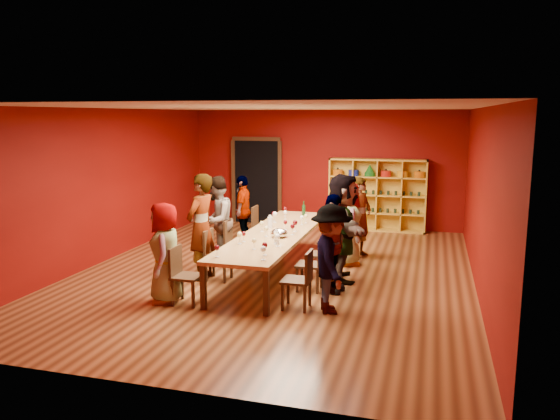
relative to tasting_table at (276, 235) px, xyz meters
The scene contains 45 objects.
room_shell 0.80m from the tasting_table, ahead, with size 7.10×9.10×3.04m.
tasting_table is the anchor object (origin of this frame).
doorway 4.80m from the tasting_table, 112.09° to the left, with size 1.40×0.17×2.30m.
shelving_unit 4.55m from the tasting_table, 72.08° to the left, with size 2.40×0.40×1.80m.
chair_person_left_0 2.21m from the tasting_table, 114.47° to the right, with size 0.42×0.42×0.89m.
person_left_0 2.33m from the tasting_table, 120.72° to the right, with size 0.76×0.42×1.56m, color pink.
chair_person_left_1 1.18m from the tasting_table, 141.55° to the right, with size 0.42×0.42×0.89m.
person_left_1 1.38m from the tasting_table, 147.92° to the right, with size 0.68×0.50×1.87m, color #141638.
chair_person_left_2 0.96m from the tasting_table, 165.51° to the left, with size 0.42×0.42×0.89m.
person_left_2 1.29m from the tasting_table, 169.39° to the left, with size 0.84×0.46×1.72m, color silver.
chair_person_left_4 2.09m from the tasting_table, 115.93° to the left, with size 0.42×0.42×0.89m.
person_left_4 2.28m from the tasting_table, 124.74° to the left, with size 0.92×0.42×1.56m, color #121433.
chair_person_right_0 1.98m from the tasting_table, 62.42° to the right, with size 0.42×0.42×0.89m.
person_right_0 2.20m from the tasting_table, 52.29° to the right, with size 1.04×0.43×1.61m, color black.
chair_person_right_1 1.26m from the tasting_table, 42.80° to the right, with size 0.42×0.42×0.89m.
person_right_1 1.47m from the tasting_table, 35.14° to the right, with size 0.95×0.43×1.62m, color silver.
chair_person_right_2 0.94m from the tasting_table, ahead, with size 0.42×0.42×0.89m.
person_right_2 1.28m from the tasting_table, ahead, with size 1.75×0.50×1.88m, color #47474C.
chair_person_right_3 1.30m from the tasting_table, 44.70° to the left, with size 0.42×0.42×0.89m.
person_right_3 1.50m from the tasting_table, 37.01° to the left, with size 0.78×0.43×1.60m, color #D28D8D.
chair_person_right_4 1.85m from the tasting_table, 60.29° to the left, with size 0.42×0.42×0.89m.
person_right_4 2.09m from the tasting_table, 49.90° to the left, with size 0.60×0.44×1.64m, color pink.
wine_glass_0 1.08m from the tasting_table, 71.88° to the left, with size 0.07×0.07×0.18m.
wine_glass_1 1.10m from the tasting_table, 72.12° to the right, with size 0.09×0.09×0.22m.
wine_glass_2 0.93m from the tasting_table, 110.15° to the right, with size 0.07×0.07×0.18m.
wine_glass_3 1.94m from the tasting_table, 79.24° to the right, with size 0.09×0.09×0.22m.
wine_glass_4 1.97m from the tasting_table, 100.60° to the right, with size 0.08×0.08×0.19m.
wine_glass_5 0.42m from the tasting_table, 27.81° to the left, with size 0.09×0.09×0.22m.
wine_glass_6 1.71m from the tasting_table, 99.36° to the left, with size 0.08×0.08×0.19m.
wine_glass_7 0.33m from the tasting_table, behind, with size 0.08×0.08×0.20m.
wine_glass_8 0.41m from the tasting_table, 17.12° to the right, with size 0.08×0.08×0.20m.
wine_glass_9 1.67m from the tasting_table, 79.50° to the right, with size 0.09×0.09×0.21m.
wine_glass_10 1.33m from the tasting_table, 88.88° to the right, with size 0.08×0.08×0.19m.
wine_glass_11 1.09m from the tasting_table, 108.20° to the left, with size 0.08×0.08×0.20m.
wine_glass_12 0.35m from the tasting_table, 68.51° to the left, with size 0.08×0.08×0.19m.
wine_glass_13 0.42m from the tasting_table, 100.36° to the right, with size 0.08×0.08×0.19m.
wine_glass_14 0.94m from the tasting_table, 73.58° to the right, with size 0.08×0.08×0.20m.
wine_glass_15 0.96m from the tasting_table, 106.96° to the left, with size 0.09×0.09×0.22m.
wine_glass_16 1.10m from the tasting_table, 107.23° to the right, with size 0.09×0.09×0.21m.
wine_glass_17 1.33m from the tasting_table, 97.59° to the left, with size 0.07×0.07×0.18m.
wine_glass_18 0.89m from the tasting_table, 70.50° to the left, with size 0.07×0.07×0.18m.
spittoon_bowl 0.40m from the tasting_table, 64.78° to the right, with size 0.30×0.30×0.17m, color silver.
carafe_a 0.48m from the tasting_table, 119.63° to the left, with size 0.10×0.10×0.24m.
carafe_b 0.88m from the tasting_table, 72.72° to the right, with size 0.11×0.11×0.24m.
wine_bottle 1.86m from the tasting_table, 87.19° to the left, with size 0.10×0.10×0.30m.
Camera 1 is at (2.72, -9.35, 2.87)m, focal length 35.00 mm.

